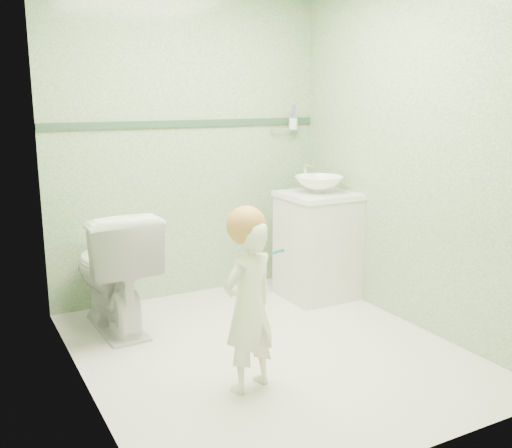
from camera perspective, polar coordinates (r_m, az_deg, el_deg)
ground at (r=3.74m, az=1.11°, el=-12.19°), size 2.50×2.50×0.00m
room_shell at (r=3.42m, az=1.20°, el=6.40°), size 2.50×2.54×2.40m
trim_stripe at (r=4.52m, az=-6.63°, el=9.72°), size 2.20×0.02×0.05m
vanity at (r=4.59m, az=6.00°, el=-2.24°), size 0.52×0.50×0.80m
counter at (r=4.50m, az=6.12°, el=2.81°), size 0.54×0.52×0.04m
basin at (r=4.49m, az=6.15°, el=3.86°), size 0.37×0.37×0.13m
faucet at (r=4.63m, az=4.88°, el=5.15°), size 0.03×0.13×0.18m
cup_holder at (r=4.88m, az=3.56°, el=9.75°), size 0.26×0.07×0.21m
toilet at (r=4.04m, az=-13.78°, el=-4.35°), size 0.50×0.83×0.83m
toddler at (r=3.12m, az=-0.71°, el=-8.04°), size 0.39×0.32×0.94m
hair_cap at (r=3.02m, az=-0.95°, el=-0.16°), size 0.21×0.21×0.21m
teal_toothbrush at (r=2.99m, az=1.97°, el=-2.65°), size 0.10×0.14×0.08m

